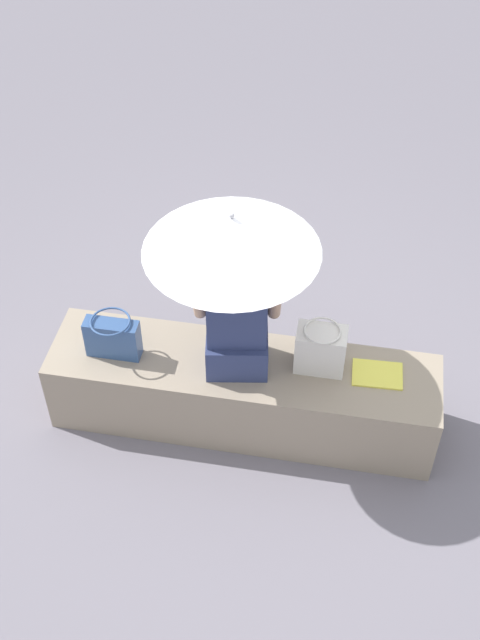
{
  "coord_description": "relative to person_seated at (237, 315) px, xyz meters",
  "views": [
    {
      "loc": [
        -0.52,
        3.01,
        3.86
      ],
      "look_at": [
        0.02,
        0.0,
        0.84
      ],
      "focal_mm": 44.98,
      "sensor_mm": 36.0,
      "label": 1
    }
  ],
  "objects": [
    {
      "name": "ground_plane",
      "position": [
        -0.03,
        -0.01,
        -0.88
      ],
      "size": [
        14.0,
        14.0,
        0.0
      ],
      "primitive_type": "plane",
      "color": "slate"
    },
    {
      "name": "stone_bench",
      "position": [
        -0.03,
        -0.01,
        -0.63
      ],
      "size": [
        2.24,
        0.54,
        0.49
      ],
      "primitive_type": "cube",
      "color": "gray",
      "rests_on": "ground"
    },
    {
      "name": "person_seated",
      "position": [
        0.0,
        0.0,
        0.0
      ],
      "size": [
        0.5,
        0.33,
        0.9
      ],
      "color": "navy",
      "rests_on": "stone_bench"
    },
    {
      "name": "parasol",
      "position": [
        0.03,
        -0.04,
        0.51
      ],
      "size": [
        0.91,
        0.91,
        1.03
      ],
      "color": "#B7B7BC",
      "rests_on": "stone_bench"
    },
    {
      "name": "handbag_black",
      "position": [
        -0.46,
        -0.07,
        -0.25
      ],
      "size": [
        0.28,
        0.21,
        0.29
      ],
      "color": "silver",
      "rests_on": "stone_bench"
    },
    {
      "name": "tote_bag_canvas",
      "position": [
        0.71,
        0.04,
        -0.26
      ],
      "size": [
        0.31,
        0.23,
        0.26
      ],
      "color": "#335184",
      "rests_on": "stone_bench"
    },
    {
      "name": "magazine",
      "position": [
        -0.79,
        -0.06,
        -0.38
      ],
      "size": [
        0.29,
        0.21,
        0.01
      ],
      "primitive_type": "cube",
      "rotation": [
        0.0,
        0.0,
        0.04
      ],
      "color": "#EAE04C",
      "rests_on": "stone_bench"
    }
  ]
}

